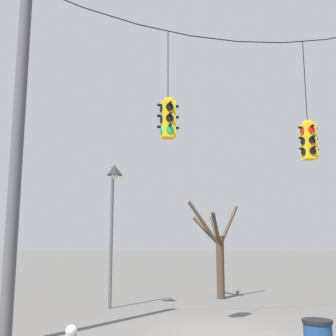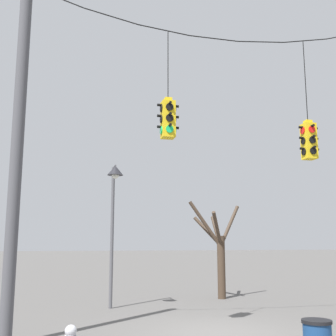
{
  "view_description": "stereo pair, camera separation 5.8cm",
  "coord_description": "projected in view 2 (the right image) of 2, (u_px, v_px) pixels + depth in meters",
  "views": [
    {
      "loc": [
        -3.92,
        -10.46,
        2.26
      ],
      "look_at": [
        -1.33,
        -0.11,
        4.13
      ],
      "focal_mm": 45.0,
      "sensor_mm": 36.0,
      "label": 1
    },
    {
      "loc": [
        -3.86,
        -10.47,
        2.26
      ],
      "look_at": [
        -1.33,
        -0.11,
        4.13
      ],
      "focal_mm": 45.0,
      "sensor_mm": 36.0,
      "label": 2
    }
  ],
  "objects": [
    {
      "name": "ground_plane",
      "position": [
        219.0,
        333.0,
        10.53
      ],
      "size": [
        200.0,
        200.0,
        0.0
      ],
      "primitive_type": "plane",
      "color": "#565451"
    },
    {
      "name": "utility_pole_left",
      "position": [
        17.0,
        144.0,
        10.04
      ],
      "size": [
        0.29,
        0.29,
        9.14
      ],
      "color": "#4C4C51",
      "rests_on": "ground_plane"
    },
    {
      "name": "span_wire",
      "position": [
        214.0,
        29.0,
        11.84
      ],
      "size": [
        10.09,
        0.03,
        0.87
      ],
      "color": "black"
    },
    {
      "name": "traffic_light_near_left_pole",
      "position": [
        168.0,
        119.0,
        11.06
      ],
      "size": [
        0.58,
        0.58,
        2.99
      ],
      "color": "yellow"
    },
    {
      "name": "traffic_light_over_intersection",
      "position": [
        309.0,
        140.0,
        11.96
      ],
      "size": [
        0.58,
        0.58,
        3.57
      ],
      "color": "yellow"
    },
    {
      "name": "street_lamp",
      "position": [
        114.0,
        195.0,
        14.74
      ],
      "size": [
        0.56,
        0.95,
        4.93
      ],
      "color": "#515156",
      "rests_on": "ground_plane"
    },
    {
      "name": "bare_tree",
      "position": [
        219.0,
        250.0,
        17.26
      ],
      "size": [
        2.41,
        1.98,
        3.93
      ],
      "color": "#423326",
      "rests_on": "ground_plane"
    }
  ]
}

